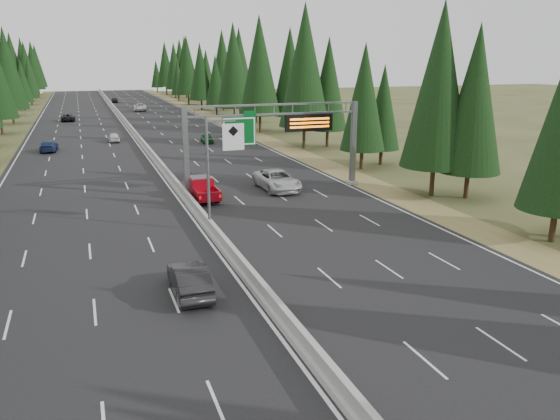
{
  "coord_description": "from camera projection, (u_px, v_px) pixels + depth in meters",
  "views": [
    {
      "loc": [
        -7.81,
        -10.75,
        11.68
      ],
      "look_at": [
        3.38,
        20.0,
        2.58
      ],
      "focal_mm": 35.0,
      "sensor_mm": 36.0,
      "label": 1
    }
  ],
  "objects": [
    {
      "name": "car_onc_far",
      "position": [
        68.0,
        117.0,
        104.78
      ],
      "size": [
        2.51,
        5.32,
        1.47
      ],
      "primitive_type": "imported",
      "rotation": [
        0.0,
        0.0,
        3.13
      ],
      "color": "black",
      "rests_on": "road"
    },
    {
      "name": "tree_row_right",
      "position": [
        272.0,
        73.0,
        88.1
      ],
      "size": [
        11.92,
        241.3,
        18.71
      ],
      "color": "black",
      "rests_on": "ground"
    },
    {
      "name": "shoulder_left",
      "position": [
        12.0,
        139.0,
        81.98
      ],
      "size": [
        3.6,
        260.0,
        0.06
      ],
      "primitive_type": "cube",
      "color": "#38411E",
      "rests_on": "ground"
    },
    {
      "name": "car_onc_blue",
      "position": [
        49.0,
        146.0,
        70.48
      ],
      "size": [
        2.27,
        4.98,
        1.41
      ],
      "primitive_type": "imported",
      "rotation": [
        0.0,
        0.0,
        3.08
      ],
      "color": "navy",
      "rests_on": "road"
    },
    {
      "name": "car_ahead_dkgrey",
      "position": [
        235.0,
        134.0,
        82.51
      ],
      "size": [
        2.08,
        4.68,
        1.33
      ],
      "primitive_type": "imported",
      "rotation": [
        0.0,
        0.0,
        -0.05
      ],
      "color": "black",
      "rests_on": "road"
    },
    {
      "name": "car_ahead_dkred",
      "position": [
        238.0,
        134.0,
        82.44
      ],
      "size": [
        1.67,
        4.13,
        1.33
      ],
      "primitive_type": "imported",
      "rotation": [
        0.0,
        0.0,
        -0.06
      ],
      "color": "#5A0C19",
      "rests_on": "road"
    },
    {
      "name": "red_pickup",
      "position": [
        202.0,
        187.0,
        46.84
      ],
      "size": [
        1.94,
        5.44,
        1.77
      ],
      "color": "black",
      "rests_on": "road"
    },
    {
      "name": "car_ahead_green",
      "position": [
        207.0,
        138.0,
        77.88
      ],
      "size": [
        1.77,
        3.83,
        1.27
      ],
      "primitive_type": "imported",
      "rotation": [
        0.0,
        0.0,
        -0.07
      ],
      "color": "#125127",
      "rests_on": "road"
    },
    {
      "name": "shoulder_right",
      "position": [
        239.0,
        129.0,
        93.72
      ],
      "size": [
        3.6,
        260.0,
        0.06
      ],
      "primitive_type": "cube",
      "color": "olive",
      "rests_on": "ground"
    },
    {
      "name": "road",
      "position": [
        133.0,
        133.0,
        87.85
      ],
      "size": [
        32.0,
        260.0,
        0.08
      ],
      "primitive_type": "cube",
      "color": "black",
      "rests_on": "ground"
    },
    {
      "name": "silver_minivan",
      "position": [
        277.0,
        180.0,
        49.86
      ],
      "size": [
        3.13,
        6.48,
        1.78
      ],
      "primitive_type": "imported",
      "rotation": [
        0.0,
        0.0,
        0.03
      ],
      "color": "silver",
      "rests_on": "road"
    },
    {
      "name": "car_onc_near",
      "position": [
        189.0,
        279.0,
        27.68
      ],
      "size": [
        1.73,
        4.81,
        1.58
      ],
      "primitive_type": "imported",
      "rotation": [
        0.0,
        0.0,
        3.13
      ],
      "color": "black",
      "rests_on": "road"
    },
    {
      "name": "car_ahead_far",
      "position": [
        115.0,
        100.0,
        149.25
      ],
      "size": [
        1.73,
        4.12,
        1.39
      ],
      "primitive_type": "imported",
      "rotation": [
        0.0,
        0.0,
        -0.02
      ],
      "color": "black",
      "rests_on": "road"
    },
    {
      "name": "sign_gantry",
      "position": [
        281.0,
        133.0,
        48.54
      ],
      "size": [
        16.75,
        0.98,
        7.8
      ],
      "color": "slate",
      "rests_on": "road"
    },
    {
      "name": "hov_sign_pole",
      "position": [
        216.0,
        165.0,
        36.96
      ],
      "size": [
        2.8,
        0.5,
        8.0
      ],
      "color": "slate",
      "rests_on": "road"
    },
    {
      "name": "car_ahead_white",
      "position": [
        140.0,
        107.0,
        125.55
      ],
      "size": [
        3.18,
        5.97,
        1.6
      ],
      "primitive_type": "imported",
      "rotation": [
        0.0,
        0.0,
        -0.09
      ],
      "color": "silver",
      "rests_on": "road"
    },
    {
      "name": "car_onc_white",
      "position": [
        114.0,
        137.0,
        78.75
      ],
      "size": [
        1.57,
        3.88,
        1.32
      ],
      "primitive_type": "imported",
      "rotation": [
        0.0,
        0.0,
        3.14
      ],
      "color": "silver",
      "rests_on": "road"
    },
    {
      "name": "median_barrier",
      "position": [
        133.0,
        131.0,
        87.75
      ],
      "size": [
        0.7,
        260.0,
        0.85
      ],
      "color": "gray",
      "rests_on": "road"
    }
  ]
}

